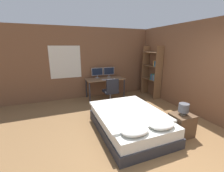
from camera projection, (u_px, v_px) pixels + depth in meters
ground_plane at (183, 167)px, 2.56m from camera, size 20.00×20.00×0.00m
wall_back at (103, 63)px, 6.07m from camera, size 12.00×0.08×2.70m
wall_side_right at (200, 70)px, 4.26m from camera, size 0.06×12.00×2.70m
bed at (129, 121)px, 3.61m from camera, size 1.48×2.08×0.57m
nightstand at (181, 125)px, 3.42m from camera, size 0.47×0.42×0.52m
bedside_lamp at (184, 108)px, 3.31m from camera, size 0.22×0.22×0.26m
desk at (105, 81)px, 5.86m from camera, size 1.49×0.67×0.78m
monitor_left at (97, 72)px, 5.90m from camera, size 0.45×0.16×0.40m
monitor_right at (109, 71)px, 6.08m from camera, size 0.45×0.16×0.40m
keyboard at (107, 80)px, 5.63m from camera, size 0.40×0.13×0.02m
computer_mouse at (114, 79)px, 5.73m from camera, size 0.07×0.05×0.04m
office_chair at (111, 93)px, 5.27m from camera, size 0.52×0.52×0.93m
bookshelf at (153, 71)px, 5.90m from camera, size 0.33×0.89×2.01m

